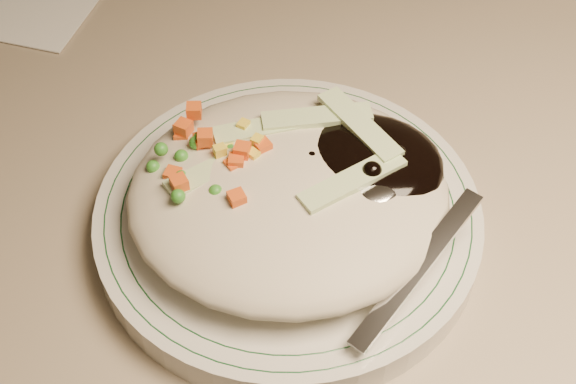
{
  "coord_description": "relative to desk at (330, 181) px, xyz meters",
  "views": [
    {
      "loc": [
        -0.07,
        0.85,
        1.14
      ],
      "look_at": [
        -0.05,
        1.16,
        0.78
      ],
      "focal_mm": 50.0,
      "sensor_mm": 36.0,
      "label": 1
    }
  ],
  "objects": [
    {
      "name": "desk",
      "position": [
        0.0,
        0.0,
        0.0
      ],
      "size": [
        1.4,
        0.7,
        0.74
      ],
      "color": "gray",
      "rests_on": "ground"
    },
    {
      "name": "plate",
      "position": [
        -0.05,
        -0.22,
        0.21
      ],
      "size": [
        0.24,
        0.24,
        0.02
      ],
      "primitive_type": "cylinder",
      "color": "silver",
      "rests_on": "desk"
    },
    {
      "name": "plate_rim",
      "position": [
        -0.05,
        -0.22,
        0.22
      ],
      "size": [
        0.23,
        0.23,
        0.0
      ],
      "color": "#144723",
      "rests_on": "plate"
    },
    {
      "name": "meal",
      "position": [
        -0.05,
        -0.22,
        0.24
      ],
      "size": [
        0.21,
        0.19,
        0.05
      ],
      "color": "#C0B49C",
      "rests_on": "plate"
    }
  ]
}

